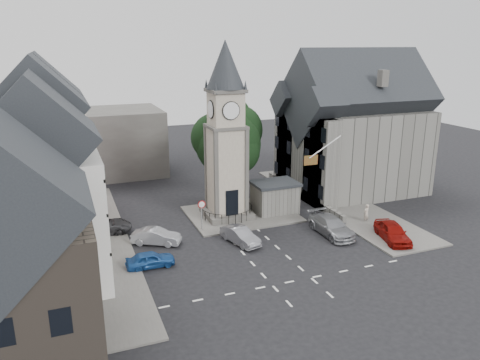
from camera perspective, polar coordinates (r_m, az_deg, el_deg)
name	(u,v)px	position (r m, az deg, el deg)	size (l,w,h in m)	color
ground	(260,250)	(37.87, 2.48, -8.53)	(120.00, 120.00, 0.00)	black
pavement_west	(92,244)	(40.64, -17.63, -7.43)	(6.00, 30.00, 0.14)	#595651
pavement_east	(335,201)	(49.76, 11.49, -2.55)	(6.00, 26.00, 0.14)	#595651
central_island	(241,214)	(45.18, 0.15, -4.16)	(10.00, 8.00, 0.16)	#595651
road_markings	(292,281)	(33.45, 6.35, -12.20)	(20.00, 8.00, 0.01)	silver
clock_tower	(226,133)	(42.49, -1.73, 5.78)	(4.86, 4.86, 16.25)	#4C4944
stone_shelter	(275,197)	(45.50, 4.26, -2.09)	(4.30, 3.30, 3.08)	#615F59
town_tree	(228,134)	(48.00, -1.47, 5.62)	(7.20, 7.20, 10.80)	black
warning_sign_post	(202,210)	(40.80, -4.69, -3.61)	(0.70, 0.19, 2.85)	black
terrace_pink	(45,145)	(48.32, -22.73, 3.94)	(8.10, 7.60, 12.80)	#B37B7D
terrace_cream	(43,165)	(40.50, -22.85, 1.72)	(8.10, 7.60, 12.80)	#F4E3CC
terrace_tudor	(42,200)	(32.90, -22.96, -2.23)	(8.10, 7.60, 12.00)	silver
building_sw_stone	(7,278)	(24.95, -26.54, -10.65)	(8.60, 7.60, 10.40)	#4A4037
backdrop_west	(79,144)	(60.60, -19.04, 4.14)	(20.00, 10.00, 8.00)	#4C4944
east_building	(352,135)	(52.55, 13.44, 5.34)	(14.40, 11.40, 12.60)	#615F59
east_boundary_wall	(302,195)	(49.88, 7.57, -1.84)	(0.40, 16.00, 0.90)	#615F59
flagpole	(325,147)	(42.58, 10.34, 4.00)	(3.68, 0.10, 2.74)	white
car_west_blue	(150,259)	(35.54, -10.88, -9.50)	(1.44, 3.58, 1.22)	#19478C
car_west_silver	(156,237)	(39.26, -10.18, -6.80)	(1.40, 4.02, 1.32)	#A3A6AB
car_west_grey	(101,226)	(42.30, -16.55, -5.44)	(2.36, 5.12, 1.42)	#323235
car_island_silver	(240,236)	(38.79, 0.03, -6.81)	(1.41, 4.05, 1.33)	gray
car_island_east	(331,226)	(41.25, 11.05, -5.51)	(2.16, 5.32, 1.54)	gray
car_east_red	(393,232)	(41.24, 18.10, -6.03)	(1.87, 4.64, 1.58)	maroon
pedestrian	(366,213)	(44.60, 15.13, -3.94)	(0.65, 0.42, 1.77)	#BFAF9E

